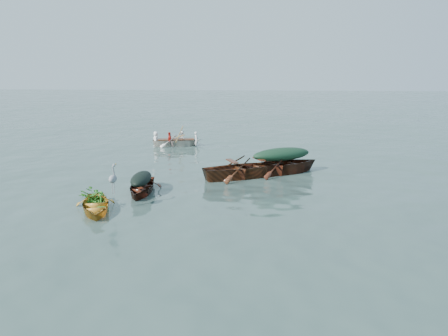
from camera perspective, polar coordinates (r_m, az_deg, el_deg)
The scene contains 13 objects.
ground at distance 15.30m, azimuth -2.78°, elevation -2.90°, with size 140.00×140.00×0.00m, color #3A514B.
yellow_dinghy at distance 13.62m, azimuth -16.42°, elevation -5.45°, with size 1.19×2.74×0.71m, color #BB7A24.
dark_covered_boat at distance 15.22m, azimuth -10.70°, elevation -3.21°, with size 1.15×3.09×0.73m, color #562114.
green_tarp_boat at distance 17.80m, azimuth 7.45°, elevation -0.73°, with size 1.44×4.63×1.10m, color #472310.
open_wooden_boat at distance 17.05m, azimuth 2.82°, elevation -1.25°, with size 1.47×4.72×1.12m, color brown.
rowed_boat at distance 24.07m, azimuth -6.25°, elevation 2.88°, with size 1.06×3.55×0.80m, color white.
dark_tarp_cover at distance 15.07m, azimuth -10.79°, elevation -1.14°, with size 0.63×1.70×0.40m, color black.
green_tarp_cover at distance 17.63m, azimuth 7.53°, elevation 1.82°, with size 0.79×2.54×0.52m, color black.
thwart_benches at distance 16.91m, azimuth 2.85°, elevation 0.66°, with size 0.88×2.36×0.04m, color #431C0F, non-canonical shape.
heron at distance 13.44m, azimuth -14.30°, elevation -1.93°, with size 0.28×0.40×0.92m, color gray, non-canonical shape.
dinghy_weeds at distance 13.96m, azimuth -16.48°, elevation -2.19°, with size 0.70×0.90×0.60m, color #1D631A.
rowers at distance 23.95m, azimuth -6.30°, elevation 4.72°, with size 0.96×2.48×0.76m, color silver.
oars at distance 24.00m, azimuth -6.28°, elevation 3.89°, with size 2.60×0.60×0.06m, color olive, non-canonical shape.
Camera 1 is at (2.08, -14.58, 4.17)m, focal length 35.00 mm.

